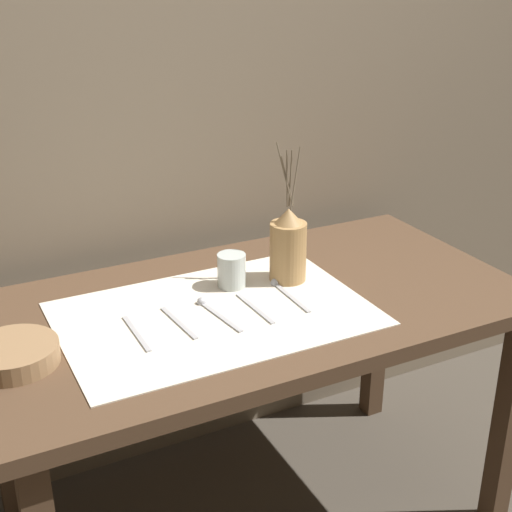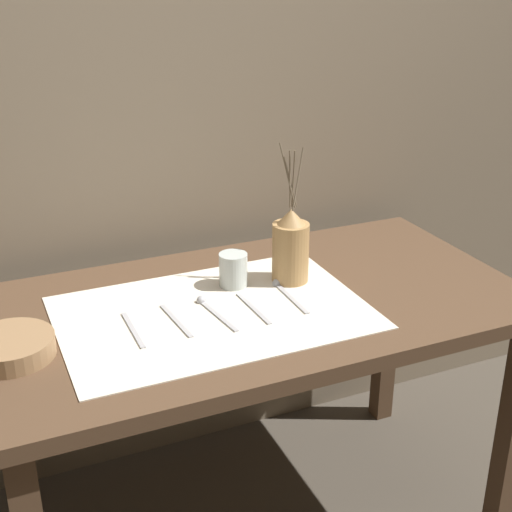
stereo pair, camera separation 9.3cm
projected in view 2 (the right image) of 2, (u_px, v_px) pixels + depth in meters
stone_wall_back at (189, 85)px, 2.04m from camera, size 7.00×0.06×2.40m
wooden_table at (256, 331)px, 1.85m from camera, size 1.38×0.74×0.74m
linen_cloth at (213, 313)px, 1.75m from camera, size 0.75×0.50×0.00m
pitcher_with_flowers at (291, 248)px, 1.88m from camera, size 0.10×0.10×0.38m
wooden_bowl at (10, 347)px, 1.55m from camera, size 0.20×0.20×0.04m
glass_tumbler_near at (233, 270)px, 1.87m from camera, size 0.08×0.08×0.09m
knife_center at (133, 330)px, 1.66m from camera, size 0.01×0.18×0.00m
fork_outer at (176, 321)px, 1.70m from camera, size 0.03×0.18×0.00m
spoon_outer at (208, 306)px, 1.77m from camera, size 0.04×0.19×0.02m
fork_inner at (253, 308)px, 1.76m from camera, size 0.02×0.18×0.00m
spoon_inner at (282, 289)px, 1.86m from camera, size 0.02×0.19×0.02m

